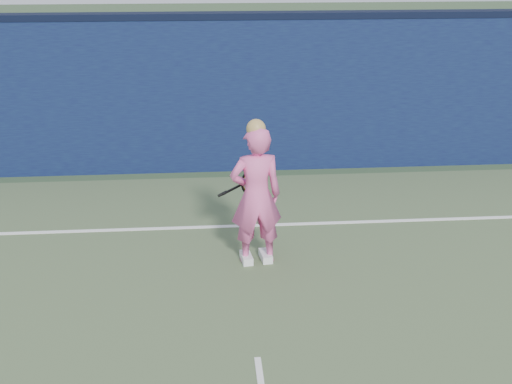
{
  "coord_description": "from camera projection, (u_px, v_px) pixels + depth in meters",
  "views": [
    {
      "loc": [
        -0.41,
        -3.99,
        3.6
      ],
      "look_at": [
        0.14,
        2.97,
        0.9
      ],
      "focal_mm": 45.0,
      "sensor_mm": 36.0,
      "label": 1
    }
  ],
  "objects": [
    {
      "name": "wall_cap",
      "position": [
        229.0,
        16.0,
        10.16
      ],
      "size": [
        24.0,
        0.42,
        0.1
      ],
      "primitive_type": "cube",
      "color": "black",
      "rests_on": "backstop_wall"
    },
    {
      "name": "backstop_wall",
      "position": [
        230.0,
        96.0,
        10.63
      ],
      "size": [
        24.0,
        0.4,
        2.5
      ],
      "primitive_type": "cube",
      "color": "#0D113A",
      "rests_on": "ground"
    },
    {
      "name": "player",
      "position": [
        256.0,
        196.0,
        7.51
      ],
      "size": [
        0.67,
        0.48,
        1.78
      ],
      "rotation": [
        0.0,
        0.0,
        3.27
      ],
      "color": "#EC5BA1",
      "rests_on": "ground"
    },
    {
      "name": "racket",
      "position": [
        248.0,
        183.0,
        7.95
      ],
      "size": [
        0.56,
        0.29,
        0.32
      ],
      "rotation": [
        0.0,
        0.0,
        0.33
      ],
      "color": "black",
      "rests_on": "ground"
    }
  ]
}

